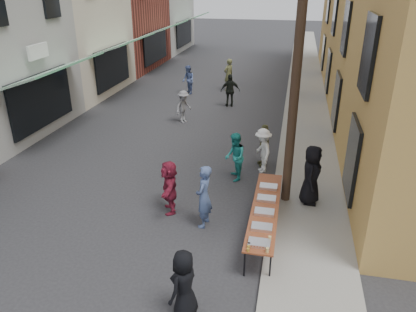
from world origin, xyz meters
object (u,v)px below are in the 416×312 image
at_px(serving_table, 265,209).
at_px(utility_pole_far, 301,1).
at_px(catering_tray_sausage, 259,243).
at_px(server, 311,175).
at_px(guest_front_a, 184,285).
at_px(guest_front_c, 235,157).
at_px(utility_pole_mid, 301,14).
at_px(utility_pole_near, 298,52).

bearing_deg(serving_table, utility_pole_far, 88.89).
height_order(catering_tray_sausage, server, server).
relative_size(guest_front_a, guest_front_c, 0.94).
xyz_separation_m(utility_pole_mid, catering_tray_sausage, (-0.50, -15.38, -3.71)).
distance_m(catering_tray_sausage, server, 3.55).
relative_size(utility_pole_mid, utility_pole_far, 1.00).
bearing_deg(utility_pole_mid, catering_tray_sausage, -91.86).
distance_m(utility_pole_far, server, 24.30).
distance_m(catering_tray_sausage, guest_front_a, 2.11).
bearing_deg(catering_tray_sausage, utility_pole_mid, 88.14).
distance_m(utility_pole_near, serving_table, 4.19).
distance_m(utility_pole_near, guest_front_c, 4.23).
bearing_deg(catering_tray_sausage, server, 70.41).
bearing_deg(server, utility_pole_far, 7.87).
bearing_deg(guest_front_a, catering_tray_sausage, 161.41).
height_order(serving_table, server, server).
relative_size(utility_pole_far, guest_front_a, 5.85).
relative_size(guest_front_a, server, 0.85).
bearing_deg(serving_table, utility_pole_mid, 87.91).
bearing_deg(catering_tray_sausage, guest_front_c, 105.40).
bearing_deg(utility_pole_far, catering_tray_sausage, -91.05).
height_order(utility_pole_near, server, utility_pole_near).
distance_m(utility_pole_far, catering_tray_sausage, 27.63).
bearing_deg(serving_table, guest_front_a, -111.78).
height_order(utility_pole_far, server, utility_pole_far).
relative_size(utility_pole_near, guest_front_c, 5.47).
relative_size(catering_tray_sausage, guest_front_a, 0.32).
xyz_separation_m(guest_front_c, server, (2.44, -1.20, 0.18)).
relative_size(utility_pole_near, utility_pole_far, 1.00).
height_order(utility_pole_near, guest_front_c, utility_pole_near).
height_order(utility_pole_near, catering_tray_sausage, utility_pole_near).
distance_m(utility_pole_far, guest_front_a, 29.32).
xyz_separation_m(catering_tray_sausage, server, (1.19, 3.34, 0.22)).
relative_size(serving_table, guest_front_a, 2.60).
bearing_deg(utility_pole_mid, utility_pole_far, 90.00).
distance_m(utility_pole_mid, serving_table, 14.25).
relative_size(utility_pole_far, serving_table, 2.25).
height_order(serving_table, catering_tray_sausage, catering_tray_sausage).
relative_size(guest_front_c, server, 0.91).
xyz_separation_m(utility_pole_near, serving_table, (-0.50, -1.73, -3.79)).
bearing_deg(utility_pole_near, server, -3.43).
distance_m(catering_tray_sausage, guest_front_c, 4.71).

